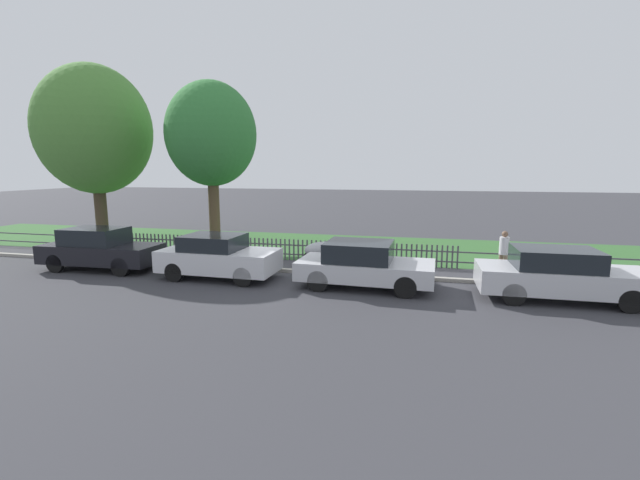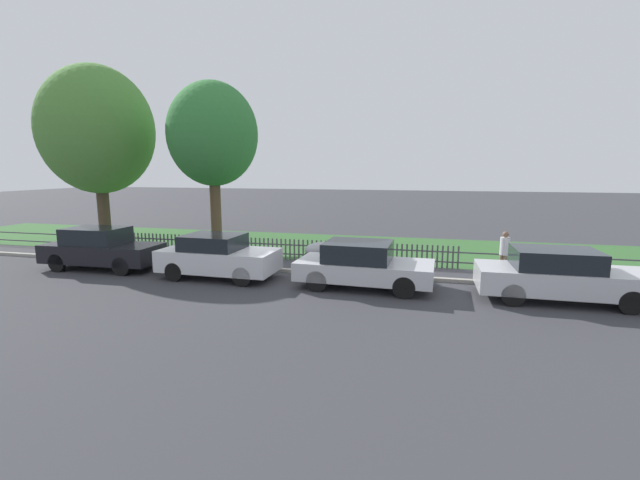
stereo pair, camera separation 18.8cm
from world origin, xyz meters
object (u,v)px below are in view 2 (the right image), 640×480
object	(u,v)px
tree_behind_motorcycle	(213,135)
pedestrian_near_fence	(504,251)
parked_car_black_saloon	(218,256)
covered_motorcycle	(330,251)
parked_car_silver_hatchback	(101,248)
parked_car_navy_estate	(363,265)
tree_nearest_kerb	(97,131)
parked_car_red_compact	(560,275)

from	to	relation	value
tree_behind_motorcycle	pedestrian_near_fence	bearing A→B (deg)	-12.39
tree_behind_motorcycle	pedestrian_near_fence	size ratio (longest dim) A/B	4.80
parked_car_black_saloon	covered_motorcycle	distance (m)	4.20
tree_behind_motorcycle	pedestrian_near_fence	xyz separation A→B (m)	(12.04, -2.64, -4.24)
parked_car_silver_hatchback	pedestrian_near_fence	distance (m)	14.26
parked_car_navy_estate	pedestrian_near_fence	bearing A→B (deg)	30.99
tree_behind_motorcycle	covered_motorcycle	bearing A→B (deg)	-22.57
parked_car_silver_hatchback	tree_behind_motorcycle	world-z (taller)	tree_behind_motorcycle
parked_car_navy_estate	tree_behind_motorcycle	world-z (taller)	tree_behind_motorcycle
covered_motorcycle	tree_behind_motorcycle	xyz separation A→B (m)	(-5.97, 2.48, 4.54)
tree_nearest_kerb	pedestrian_near_fence	world-z (taller)	tree_nearest_kerb
parked_car_red_compact	tree_nearest_kerb	bearing A→B (deg)	165.41
parked_car_silver_hatchback	pedestrian_near_fence	xyz separation A→B (m)	(14.07, 2.33, 0.12)
parked_car_silver_hatchback	covered_motorcycle	world-z (taller)	parked_car_silver_hatchback
parked_car_red_compact	pedestrian_near_fence	xyz separation A→B (m)	(-1.03, 2.55, 0.15)
tree_behind_motorcycle	parked_car_red_compact	bearing A→B (deg)	-21.66
pedestrian_near_fence	parked_car_red_compact	bearing A→B (deg)	170.96
parked_car_red_compact	tree_nearest_kerb	xyz separation A→B (m)	(-18.80, 4.77, 4.66)
parked_car_navy_estate	parked_car_red_compact	distance (m)	5.49
parked_car_black_saloon	covered_motorcycle	size ratio (longest dim) A/B	1.98
parked_car_red_compact	tree_nearest_kerb	world-z (taller)	tree_nearest_kerb
parked_car_black_saloon	pedestrian_near_fence	bearing A→B (deg)	15.96
parked_car_black_saloon	covered_motorcycle	bearing A→B (deg)	39.92
parked_car_black_saloon	parked_car_red_compact	distance (m)	10.37
parked_car_black_saloon	parked_car_navy_estate	world-z (taller)	parked_car_black_saloon
parked_car_navy_estate	tree_nearest_kerb	world-z (taller)	tree_nearest_kerb
pedestrian_near_fence	parked_car_black_saloon	bearing A→B (deg)	73.66
parked_car_black_saloon	parked_car_navy_estate	distance (m)	4.88
parked_car_black_saloon	parked_car_navy_estate	bearing A→B (deg)	1.30
parked_car_navy_estate	parked_car_red_compact	world-z (taller)	parked_car_red_compact
parked_car_navy_estate	covered_motorcycle	distance (m)	3.07
parked_car_red_compact	covered_motorcycle	bearing A→B (deg)	158.75
parked_car_navy_estate	covered_motorcycle	bearing A→B (deg)	123.63
parked_car_red_compact	tree_behind_motorcycle	xyz separation A→B (m)	(-13.07, 5.19, 4.39)
parked_car_red_compact	pedestrian_near_fence	size ratio (longest dim) A/B	2.87
parked_car_navy_estate	pedestrian_near_fence	size ratio (longest dim) A/B	2.70
parked_car_black_saloon	tree_nearest_kerb	bearing A→B (deg)	152.04
covered_motorcycle	pedestrian_near_fence	xyz separation A→B (m)	(6.06, -0.16, 0.30)
parked_car_black_saloon	tree_behind_motorcycle	xyz separation A→B (m)	(-2.70, 5.11, 4.38)
parked_car_black_saloon	pedestrian_near_fence	distance (m)	9.66
parked_car_silver_hatchback	parked_car_navy_estate	xyz separation A→B (m)	(9.61, -0.12, -0.05)
parked_car_red_compact	covered_motorcycle	size ratio (longest dim) A/B	2.25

